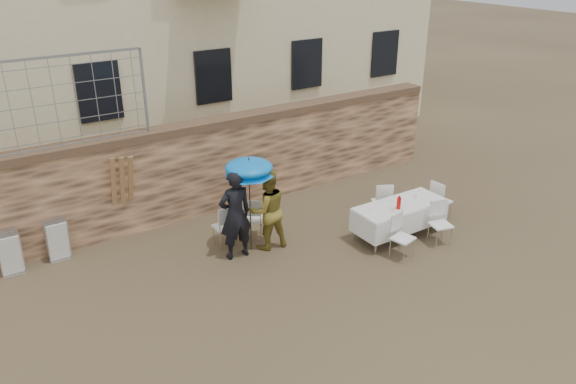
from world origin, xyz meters
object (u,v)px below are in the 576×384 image
man_suit (235,215)px  table_chair_side (441,200)px  umbrella (249,170)px  table_chair_front_left (403,237)px  chair_stack_right (56,237)px  chair_stack_left (8,249)px  couple_chair_right (253,217)px  soda_bottle (399,203)px  couple_chair_left (224,225)px  table_chair_front_right (441,224)px  woman_dress (267,210)px  banquet_table (400,206)px  table_chair_back (382,201)px

man_suit → table_chair_side: size_ratio=2.00×
umbrella → table_chair_front_left: 3.42m
chair_stack_right → chair_stack_left: bearing=180.0°
couple_chair_right → soda_bottle: (2.53, -1.85, 0.43)m
couple_chair_left → table_chair_front_right: (3.93, -2.45, 0.00)m
woman_dress → banquet_table: woman_dress is taller
couple_chair_left → banquet_table: couple_chair_left is taller
couple_chair_left → woman_dress: bearing=144.4°
umbrella → chair_stack_right: bearing=151.7°
banquet_table → table_chair_back: (0.20, 0.80, -0.25)m
couple_chair_right → chair_stack_right: (-3.82, 1.44, -0.02)m
man_suit → soda_bottle: man_suit is taller
man_suit → table_chair_back: bearing=175.6°
table_chair_front_left → table_chair_back: same height
man_suit → couple_chair_left: man_suit is taller
table_chair_side → chair_stack_right: table_chair_side is taller
woman_dress → table_chair_back: bearing=179.2°
chair_stack_left → table_chair_front_left: bearing=-29.6°
man_suit → woman_dress: bearing=-179.0°
couple_chair_right → table_chair_front_right: size_ratio=1.00×
banquet_table → table_chair_back: bearing=76.0°
soda_bottle → table_chair_front_left: soda_bottle is taller
man_suit → table_chair_back: 3.68m
couple_chair_right → table_chair_back: same height
woman_dress → table_chair_front_right: bearing=155.3°
table_chair_front_right → table_chair_back: same height
soda_bottle → table_chair_side: 1.67m
man_suit → couple_chair_left: 0.73m
soda_bottle → table_chair_back: 1.11m
couple_chair_right → table_chair_front_right: (3.23, -2.45, 0.00)m
soda_bottle → table_chair_front_right: bearing=-40.6°
table_chair_front_left → table_chair_side: bearing=9.9°
umbrella → chair_stack_left: (-4.42, 1.89, -1.34)m
couple_chair_right → table_chair_side: same height
couple_chair_left → table_chair_front_right: bearing=148.8°
table_chair_front_right → table_chair_side: bearing=57.5°
chair_stack_left → soda_bottle: bearing=-24.4°
man_suit → woman_dress: size_ratio=1.10×
table_chair_front_left → table_chair_back: 1.74m
soda_bottle → chair_stack_right: size_ratio=0.28×
umbrella → table_chair_front_left: umbrella is taller
man_suit → soda_bottle: bearing=159.2°
chair_stack_right → table_chair_back: bearing=-19.1°
umbrella → table_chair_front_right: size_ratio=2.00×
umbrella → couple_chair_right: umbrella is taller
table_chair_front_right → chair_stack_right: table_chair_front_right is taller
couple_chair_left → chair_stack_right: couple_chair_left is taller
couple_chair_right → table_chair_back: 3.07m
woman_dress → soda_bottle: size_ratio=6.73×
couple_chair_right → table_chair_side: (4.13, -1.60, 0.00)m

